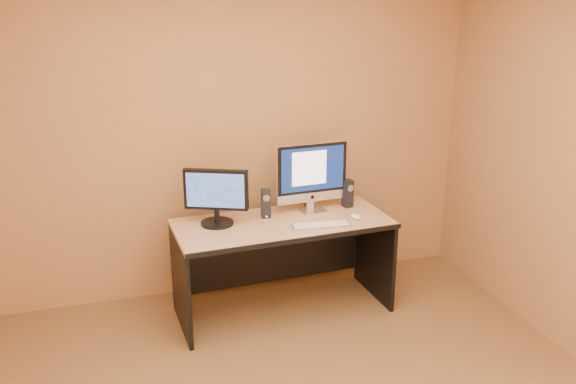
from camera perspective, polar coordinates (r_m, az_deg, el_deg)
name	(u,v)px	position (r m, az deg, el deg)	size (l,w,h in m)	color
walls	(304,222)	(2.83, 1.47, -2.87)	(4.00, 4.00, 2.60)	#9B663E
desk	(283,267)	(4.58, -0.47, -7.01)	(1.56, 0.68, 0.72)	tan
imac	(313,177)	(4.56, 2.35, 1.38)	(0.56, 0.21, 0.54)	silver
second_monitor	(216,197)	(4.35, -6.73, -0.50)	(0.47, 0.23, 0.41)	black
speaker_left	(266,203)	(4.49, -2.08, -1.08)	(0.07, 0.07, 0.21)	black
speaker_right	(348,194)	(4.73, 5.60, -0.14)	(0.07, 0.07, 0.21)	black
keyboard	(321,225)	(4.35, 3.12, -3.11)	(0.42, 0.11, 0.02)	#B7B8BC
mouse	(356,217)	(4.51, 6.36, -2.29)	(0.06, 0.10, 0.04)	white
cable_a	(307,204)	(4.79, 1.82, -1.13)	(0.01, 0.01, 0.21)	black
cable_b	(305,206)	(4.75, 1.59, -1.29)	(0.01, 0.01, 0.18)	black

